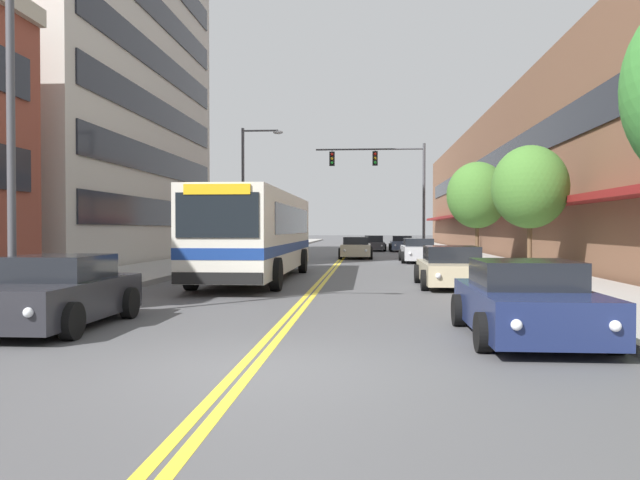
% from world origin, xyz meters
% --- Properties ---
extents(ground_plane, '(240.00, 240.00, 0.00)m').
position_xyz_m(ground_plane, '(0.00, 37.00, 0.00)').
color(ground_plane, '#4C4C4F').
extents(sidewalk_left, '(3.96, 106.00, 0.18)m').
position_xyz_m(sidewalk_left, '(-7.48, 37.00, 0.09)').
color(sidewalk_left, '#9E9B96').
rests_on(sidewalk_left, ground_plane).
extents(sidewalk_right, '(3.96, 106.00, 0.18)m').
position_xyz_m(sidewalk_right, '(7.48, 37.00, 0.09)').
color(sidewalk_right, '#9E9B96').
rests_on(sidewalk_right, ground_plane).
extents(centre_line, '(0.34, 106.00, 0.01)m').
position_xyz_m(centre_line, '(0.00, 37.00, 0.00)').
color(centre_line, yellow).
rests_on(centre_line, ground_plane).
extents(office_tower_left, '(12.08, 21.29, 24.49)m').
position_xyz_m(office_tower_left, '(-15.69, 25.05, 12.24)').
color(office_tower_left, '#BCB7AD').
rests_on(office_tower_left, ground_plane).
extents(storefront_row_right, '(9.10, 68.00, 9.91)m').
position_xyz_m(storefront_row_right, '(13.69, 37.00, 4.95)').
color(storefront_row_right, brown).
rests_on(storefront_row_right, ground_plane).
extents(city_bus, '(2.87, 12.47, 3.10)m').
position_xyz_m(city_bus, '(-2.41, 14.50, 1.76)').
color(city_bus, silver).
rests_on(city_bus, ground_plane).
extents(car_charcoal_parked_left_near, '(2.10, 4.21, 1.35)m').
position_xyz_m(car_charcoal_parked_left_near, '(-4.26, 3.15, 0.63)').
color(car_charcoal_parked_left_near, '#232328').
rests_on(car_charcoal_parked_left_near, ground_plane).
extents(car_white_parked_left_mid, '(2.09, 4.80, 1.43)m').
position_xyz_m(car_white_parked_left_mid, '(-4.25, 31.82, 0.66)').
color(car_white_parked_left_mid, white).
rests_on(car_white_parked_left_mid, ground_plane).
extents(car_black_parked_left_far, '(2.14, 4.29, 1.32)m').
position_xyz_m(car_black_parked_left_far, '(-4.25, 24.80, 0.62)').
color(car_black_parked_left_far, black).
rests_on(car_black_parked_left_far, ground_plane).
extents(car_navy_parked_right_foreground, '(2.14, 4.24, 1.32)m').
position_xyz_m(car_navy_parked_right_foreground, '(4.30, 2.64, 0.61)').
color(car_navy_parked_right_foreground, '#19234C').
rests_on(car_navy_parked_right_foreground, ground_plane).
extents(car_slate_blue_parked_right_mid, '(2.02, 4.18, 1.26)m').
position_xyz_m(car_slate_blue_parked_right_mid, '(4.33, 42.76, 0.59)').
color(car_slate_blue_parked_right_mid, '#475675').
rests_on(car_slate_blue_parked_right_mid, ground_plane).
extents(car_beige_parked_right_far, '(2.16, 4.45, 1.29)m').
position_xyz_m(car_beige_parked_right_far, '(4.28, 11.99, 0.60)').
color(car_beige_parked_right_far, '#BCAD89').
rests_on(car_beige_parked_right_far, ground_plane).
extents(car_silver_parked_right_end, '(2.03, 4.88, 1.31)m').
position_xyz_m(car_silver_parked_right_end, '(4.39, 26.56, 0.62)').
color(car_silver_parked_right_end, '#B7B7BC').
rests_on(car_silver_parked_right_end, ground_plane).
extents(car_dark_grey_moving_lead, '(1.99, 4.74, 1.27)m').
position_xyz_m(car_dark_grey_moving_lead, '(2.08, 43.73, 0.58)').
color(car_dark_grey_moving_lead, '#38383D').
rests_on(car_dark_grey_moving_lead, ground_plane).
extents(car_champagne_moving_second, '(2.04, 4.48, 1.33)m').
position_xyz_m(car_champagne_moving_second, '(0.86, 30.57, 0.63)').
color(car_champagne_moving_second, beige).
rests_on(car_champagne_moving_second, ground_plane).
extents(traffic_signal_mast, '(7.09, 0.38, 7.35)m').
position_xyz_m(traffic_signal_mast, '(2.90, 32.51, 5.25)').
color(traffic_signal_mast, '#47474C').
rests_on(traffic_signal_mast, ground_plane).
extents(street_lamp_left_near, '(2.28, 0.28, 7.92)m').
position_xyz_m(street_lamp_left_near, '(-4.99, 3.45, 4.71)').
color(street_lamp_left_near, '#47474C').
rests_on(street_lamp_left_near, ground_plane).
extents(street_lamp_left_far, '(2.32, 0.28, 7.40)m').
position_xyz_m(street_lamp_left_far, '(-4.96, 25.89, 4.44)').
color(street_lamp_left_far, '#47474C').
rests_on(street_lamp_left_far, ground_plane).
extents(street_tree_right_mid, '(2.77, 2.77, 4.73)m').
position_xyz_m(street_tree_right_mid, '(7.53, 15.24, 3.38)').
color(street_tree_right_mid, brown).
rests_on(street_tree_right_mid, sidewalk_right).
extents(street_tree_right_far, '(3.01, 3.01, 4.99)m').
position_xyz_m(street_tree_right_far, '(7.02, 23.36, 3.51)').
color(street_tree_right_far, brown).
rests_on(street_tree_right_far, sidewalk_right).
extents(fire_hydrant, '(0.30, 0.22, 0.82)m').
position_xyz_m(fire_hydrant, '(5.95, 6.27, 0.59)').
color(fire_hydrant, red).
rests_on(fire_hydrant, sidewalk_right).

